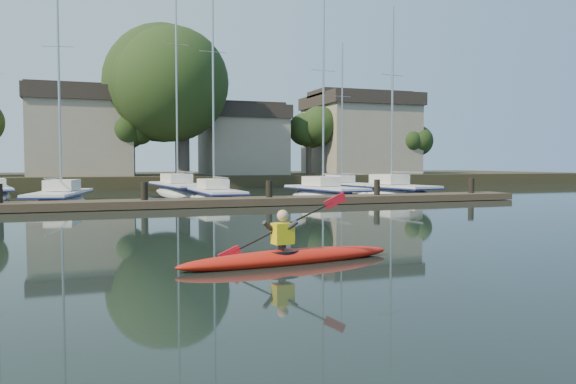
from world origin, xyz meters
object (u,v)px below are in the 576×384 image
object	(u,v)px
sailboat_1	(60,207)
sailboat_7	(343,193)
sailboat_4	(393,199)
dock	(209,202)
sailboat_2	(215,203)
sailboat_3	(325,200)
sailboat_6	(179,196)
kayak	(288,254)

from	to	relation	value
sailboat_1	sailboat_7	size ratio (longest dim) A/B	1.13
sailboat_1	sailboat_4	world-z (taller)	sailboat_1
dock	sailboat_4	world-z (taller)	sailboat_4
sailboat_4	sailboat_1	bearing A→B (deg)	170.68
sailboat_2	sailboat_3	bearing A→B (deg)	0.04
sailboat_2	sailboat_7	bearing A→B (deg)	31.92
sailboat_1	sailboat_3	size ratio (longest dim) A/B	1.04
sailboat_4	sailboat_6	size ratio (longest dim) A/B	0.76
dock	sailboat_6	distance (m)	12.57
kayak	sailboat_4	world-z (taller)	sailboat_4
kayak	dock	bearing A→B (deg)	76.64
sailboat_1	sailboat_2	size ratio (longest dim) A/B	0.97
sailboat_1	sailboat_3	world-z (taller)	sailboat_1
dock	sailboat_7	distance (m)	17.74
sailboat_6	sailboat_4	bearing A→B (deg)	-38.05
sailboat_3	sailboat_4	distance (m)	4.71
sailboat_7	sailboat_4	bearing A→B (deg)	-97.95
dock	sailboat_2	xyz separation A→B (m)	(1.30, 4.79, -0.38)
dock	sailboat_1	xyz separation A→B (m)	(-6.81, 4.62, -0.39)
kayak	sailboat_6	distance (m)	28.15
dock	sailboat_6	size ratio (longest dim) A/B	1.95
sailboat_7	sailboat_3	bearing A→B (deg)	-130.70
sailboat_3	sailboat_1	bearing A→B (deg)	173.00
sailboat_2	sailboat_6	xyz separation A→B (m)	(-0.88, 7.77, -0.02)
sailboat_2	sailboat_6	distance (m)	7.82
sailboat_3	sailboat_6	size ratio (longest dim) A/B	0.76
dock	sailboat_4	distance (m)	13.74
kayak	sailboat_3	size ratio (longest dim) A/B	0.37
dock	sailboat_1	world-z (taller)	sailboat_1
sailboat_2	sailboat_4	distance (m)	11.54
dock	sailboat_2	bearing A→B (deg)	74.87
sailboat_6	kayak	bearing A→B (deg)	-100.18
dock	sailboat_2	size ratio (longest dim) A/B	2.38
kayak	sailboat_7	bearing A→B (deg)	54.93
sailboat_3	sailboat_4	bearing A→B (deg)	-8.99
sailboat_3	sailboat_4	xyz separation A→B (m)	(4.71, -0.06, -0.02)
sailboat_6	sailboat_7	size ratio (longest dim) A/B	1.42
dock	sailboat_1	bearing A→B (deg)	145.82
sailboat_4	sailboat_6	world-z (taller)	sailboat_6
sailboat_4	kayak	bearing A→B (deg)	-135.10
kayak	sailboat_2	size ratio (longest dim) A/B	0.35
sailboat_1	sailboat_7	distance (m)	21.04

